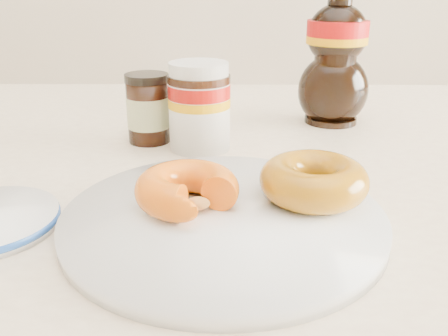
{
  "coord_description": "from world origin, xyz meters",
  "views": [
    {
      "loc": [
        -0.04,
        -0.43,
        0.96
      ],
      "look_at": [
        -0.04,
        0.01,
        0.79
      ],
      "focal_mm": 40.0,
      "sensor_mm": 36.0,
      "label": 1
    }
  ],
  "objects_px": {
    "donut_whole": "(314,180)",
    "dark_jar": "(148,109)",
    "plate": "(223,218)",
    "donut_bitten": "(187,189)",
    "dining_table": "(261,233)",
    "syrup_bottle": "(336,55)",
    "nutella_jar": "(199,103)"
  },
  "relations": [
    {
      "from": "donut_whole",
      "to": "dark_jar",
      "type": "distance_m",
      "value": 0.27
    },
    {
      "from": "plate",
      "to": "donut_whole",
      "type": "bearing_deg",
      "value": 19.99
    },
    {
      "from": "dark_jar",
      "to": "donut_bitten",
      "type": "bearing_deg",
      "value": -73.12
    },
    {
      "from": "plate",
      "to": "donut_bitten",
      "type": "xyz_separation_m",
      "value": [
        -0.03,
        0.01,
        0.02
      ]
    },
    {
      "from": "plate",
      "to": "dark_jar",
      "type": "xyz_separation_m",
      "value": [
        -0.1,
        0.23,
        0.04
      ]
    },
    {
      "from": "donut_whole",
      "to": "dark_jar",
      "type": "relative_size",
      "value": 1.12
    },
    {
      "from": "dining_table",
      "to": "donut_whole",
      "type": "height_order",
      "value": "donut_whole"
    },
    {
      "from": "dining_table",
      "to": "syrup_bottle",
      "type": "relative_size",
      "value": 7.1
    },
    {
      "from": "donut_bitten",
      "to": "nutella_jar",
      "type": "height_order",
      "value": "nutella_jar"
    },
    {
      "from": "plate",
      "to": "nutella_jar",
      "type": "relative_size",
      "value": 2.6
    },
    {
      "from": "nutella_jar",
      "to": "donut_whole",
      "type": "bearing_deg",
      "value": -57.49
    },
    {
      "from": "dining_table",
      "to": "nutella_jar",
      "type": "distance_m",
      "value": 0.17
    },
    {
      "from": "syrup_bottle",
      "to": "dark_jar",
      "type": "distance_m",
      "value": 0.28
    },
    {
      "from": "nutella_jar",
      "to": "syrup_bottle",
      "type": "distance_m",
      "value": 0.22
    },
    {
      "from": "plate",
      "to": "donut_bitten",
      "type": "distance_m",
      "value": 0.04
    },
    {
      "from": "syrup_bottle",
      "to": "dark_jar",
      "type": "bearing_deg",
      "value": -160.09
    },
    {
      "from": "donut_whole",
      "to": "nutella_jar",
      "type": "distance_m",
      "value": 0.21
    },
    {
      "from": "plate",
      "to": "dark_jar",
      "type": "relative_size",
      "value": 3.16
    },
    {
      "from": "donut_whole",
      "to": "dark_jar",
      "type": "height_order",
      "value": "dark_jar"
    },
    {
      "from": "donut_whole",
      "to": "syrup_bottle",
      "type": "bearing_deg",
      "value": 76.18
    },
    {
      "from": "nutella_jar",
      "to": "dark_jar",
      "type": "relative_size",
      "value": 1.22
    },
    {
      "from": "plate",
      "to": "dark_jar",
      "type": "bearing_deg",
      "value": 112.98
    },
    {
      "from": "plate",
      "to": "donut_whole",
      "type": "height_order",
      "value": "donut_whole"
    },
    {
      "from": "syrup_bottle",
      "to": "donut_whole",
      "type": "bearing_deg",
      "value": -103.82
    },
    {
      "from": "dining_table",
      "to": "donut_whole",
      "type": "distance_m",
      "value": 0.16
    },
    {
      "from": "plate",
      "to": "dark_jar",
      "type": "distance_m",
      "value": 0.26
    },
    {
      "from": "syrup_bottle",
      "to": "donut_bitten",
      "type": "bearing_deg",
      "value": -120.7
    },
    {
      "from": "plate",
      "to": "donut_bitten",
      "type": "height_order",
      "value": "donut_bitten"
    },
    {
      "from": "plate",
      "to": "syrup_bottle",
      "type": "relative_size",
      "value": 1.42
    },
    {
      "from": "donut_bitten",
      "to": "dining_table",
      "type": "bearing_deg",
      "value": 75.14
    },
    {
      "from": "nutella_jar",
      "to": "plate",
      "type": "bearing_deg",
      "value": -81.28
    },
    {
      "from": "dining_table",
      "to": "plate",
      "type": "height_order",
      "value": "plate"
    }
  ]
}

